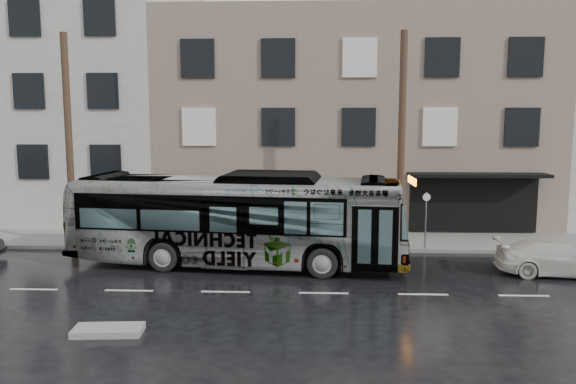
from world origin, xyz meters
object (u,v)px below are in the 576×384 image
(utility_pole_rear, at_px, (69,141))
(sign_post, at_px, (426,221))
(bus, at_px, (237,219))
(utility_pole_front, at_px, (401,142))
(white_sedan, at_px, (558,258))

(utility_pole_rear, relative_size, sign_post, 3.75)
(sign_post, height_order, bus, bus)
(utility_pole_rear, bearing_deg, utility_pole_front, 0.00)
(bus, relative_size, white_sedan, 2.96)
(utility_pole_front, xyz_separation_m, utility_pole_rear, (-14.00, 0.00, 0.00))
(sign_post, distance_m, bus, 8.02)
(sign_post, xyz_separation_m, white_sedan, (4.11, -3.30, -0.72))
(utility_pole_front, distance_m, white_sedan, 7.36)
(utility_pole_front, relative_size, bus, 0.70)
(bus, distance_m, white_sedan, 11.83)
(sign_post, xyz_separation_m, bus, (-7.64, -2.40, 0.44))
(sign_post, relative_size, bus, 0.19)
(utility_pole_front, relative_size, utility_pole_rear, 1.00)
(utility_pole_rear, height_order, bus, utility_pole_rear)
(utility_pole_front, xyz_separation_m, bus, (-6.54, -2.40, -2.86))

